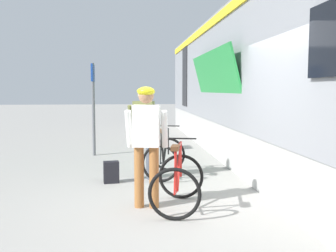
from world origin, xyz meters
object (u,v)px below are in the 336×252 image
train_car (314,77)px  platform_sign_post (93,93)px  cyclist_far_in_olive (144,124)px  cyclist_near_in_white (146,136)px  bicycle_far_black (165,156)px  bicycle_near_red (178,181)px  backpack_on_platform (111,172)px

train_car → platform_sign_post: bearing=148.5°
cyclist_far_in_olive → cyclist_near_in_white: bearing=-91.1°
bicycle_far_black → bicycle_near_red: bearing=-90.1°
train_car → backpack_on_platform: (-3.97, -0.24, -1.77)m
cyclist_near_in_white → cyclist_far_in_olive: 1.81m
bicycle_far_black → platform_sign_post: size_ratio=0.51×
bicycle_near_red → platform_sign_post: platform_sign_post is taller
train_car → platform_sign_post: (-4.55, 2.79, -0.34)m
cyclist_near_in_white → bicycle_far_black: (0.45, 1.96, -0.65)m
backpack_on_platform → train_car: bearing=-4.2°
bicycle_near_red → cyclist_near_in_white: bearing=165.4°
bicycle_near_red → platform_sign_post: bearing=109.0°
cyclist_far_in_olive → backpack_on_platform: 1.09m
train_car → bicycle_far_black: size_ratio=16.98×
bicycle_near_red → bicycle_far_black: bearing=89.9°
bicycle_near_red → backpack_on_platform: bicycle_near_red is taller
cyclist_far_in_olive → backpack_on_platform: (-0.62, -0.27, -0.85)m
backpack_on_platform → platform_sign_post: bearing=93.1°
train_car → backpack_on_platform: train_car is taller
cyclist_near_in_white → cyclist_far_in_olive: size_ratio=1.00×
train_car → bicycle_far_black: bearing=176.4°
bicycle_near_red → backpack_on_platform: size_ratio=3.00×
cyclist_near_in_white → cyclist_far_in_olive: (0.03, 1.81, 0.00)m
bicycle_near_red → platform_sign_post: (-1.61, 4.69, 1.22)m
cyclist_near_in_white → backpack_on_platform: 1.85m
train_car → cyclist_far_in_olive: (-3.36, 0.03, -0.91)m
bicycle_near_red → bicycle_far_black: 2.08m
bicycle_far_black → backpack_on_platform: 1.14m
train_car → cyclist_far_in_olive: size_ratio=11.69×
bicycle_far_black → train_car: bearing=-3.6°
train_car → bicycle_far_black: 3.34m
cyclist_far_in_olive → bicycle_near_red: 2.07m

